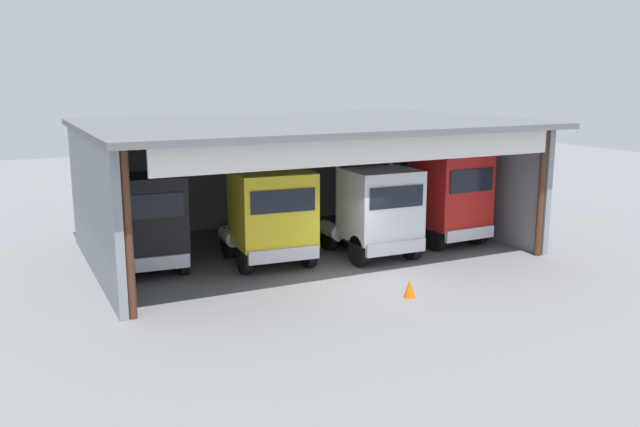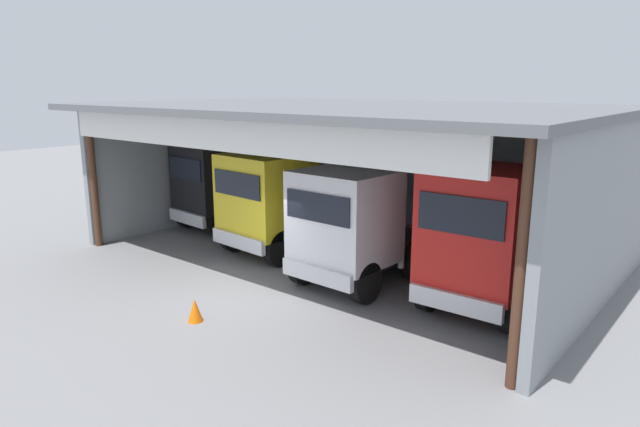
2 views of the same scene
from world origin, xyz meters
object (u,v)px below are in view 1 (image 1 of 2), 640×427
Objects in this scene: truck_white_center_bay at (375,212)px; truck_yellow_center_right_bay at (269,215)px; truck_black_right_bay at (147,222)px; traffic_cone at (410,288)px; oil_drum at (171,227)px; truck_red_left_bay at (446,196)px; tool_cart at (404,208)px.

truck_yellow_center_right_bay is at bearing -9.81° from truck_white_center_bay.
truck_black_right_bay is 8.92m from traffic_cone.
truck_white_center_bay is (7.73, -1.75, -0.04)m from truck_black_right_bay.
truck_black_right_bay reaches higher than oil_drum.
traffic_cone is at bearing 119.62° from truck_yellow_center_right_bay.
truck_red_left_bay is at bearing 44.70° from traffic_cone.
truck_red_left_bay is 7.06m from traffic_cone.
tool_cart is at bearing 57.37° from traffic_cone.
traffic_cone is at bearing -122.63° from tool_cart.
truck_white_center_bay is 7.10m from tool_cart.
truck_yellow_center_right_bay is 9.64m from tool_cart.
truck_yellow_center_right_bay is (3.97, -1.00, 0.04)m from truck_black_right_bay.
truck_white_center_bay reaches higher than truck_yellow_center_right_bay.
truck_yellow_center_right_bay is 1.07× the size of truck_red_left_bay.
truck_yellow_center_right_bay reaches higher than traffic_cone.
truck_black_right_bay is 7.93m from truck_white_center_bay.
truck_white_center_bay is 8.64m from oil_drum.
truck_yellow_center_right_bay reaches higher than tool_cart.
truck_yellow_center_right_bay is 6.01m from oil_drum.
oil_drum reaches higher than traffic_cone.
traffic_cone is at bearing -66.98° from oil_drum.
truck_black_right_bay is 11.32m from truck_red_left_bay.
truck_black_right_bay is 12.97m from tool_cart.
truck_black_right_bay is 0.92× the size of truck_white_center_bay.
traffic_cone is (4.49, -10.57, -0.18)m from oil_drum.
truck_white_center_bay reaches higher than tool_cart.
truck_white_center_bay is 5.08× the size of tool_cart.
oil_drum is 11.48m from traffic_cone.
traffic_cone is at bearing 140.61° from truck_black_right_bay.
tool_cart reaches higher than traffic_cone.
traffic_cone is (-6.08, -9.50, -0.22)m from tool_cart.
truck_white_center_bay is at bearing -46.82° from oil_drum.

